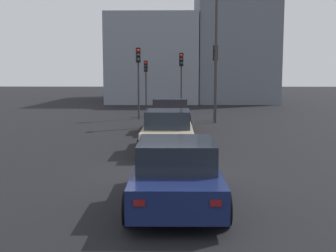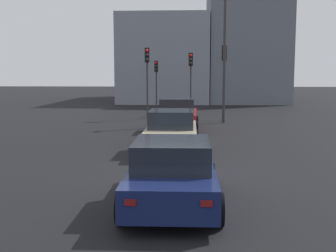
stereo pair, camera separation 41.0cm
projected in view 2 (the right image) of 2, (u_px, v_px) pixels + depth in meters
ground_plane at (168, 181)px, 11.74m from camera, size 160.00×160.00×0.20m
car_red_lead at (178, 115)px, 21.13m from camera, size 4.22×2.12×1.62m
car_beige_second at (172, 132)px, 15.52m from camera, size 4.14×2.00×1.53m
car_navy_third at (172, 173)px, 9.21m from camera, size 4.24×2.05×1.45m
traffic_light_near_left at (224, 67)px, 25.53m from camera, size 0.32×0.29×4.49m
traffic_light_near_right at (191, 70)px, 29.11m from camera, size 0.32×0.30×4.22m
traffic_light_far_left at (147, 68)px, 26.25m from camera, size 0.32×0.29×4.39m
traffic_light_far_right at (156, 74)px, 34.72m from camera, size 0.32×0.30×3.85m
street_lamp_kerbside at (225, 35)px, 24.03m from camera, size 0.56×0.36×8.63m
building_facade_left at (244, 45)px, 43.75m from camera, size 12.84×7.34×11.51m
building_facade_center at (167, 61)px, 45.65m from camera, size 15.85×8.50×8.29m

